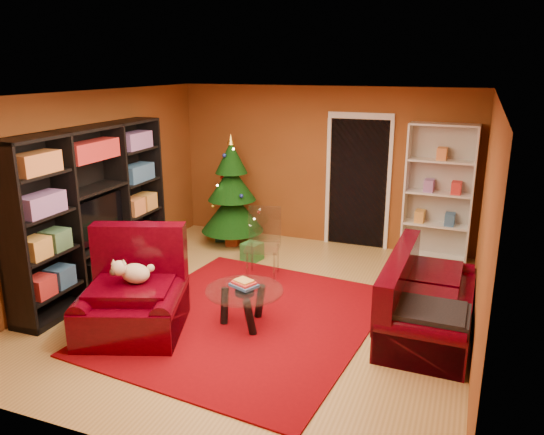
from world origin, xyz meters
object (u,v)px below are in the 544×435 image
at_px(gift_box_green, 252,251).
at_px(christmas_tree, 232,191).
at_px(dog, 136,273).
at_px(rug, 246,319).
at_px(sofa, 430,293).
at_px(gift_box_teal, 224,231).
at_px(white_bookshelf, 439,193).
at_px(acrylic_chair, 263,248).
at_px(armchair, 131,294).
at_px(media_unit, 94,210).
at_px(coffee_table, 245,307).
at_px(gift_box_red, 232,240).

bearing_deg(gift_box_green, christmas_tree, 135.01).
distance_m(christmas_tree, dog, 3.19).
relative_size(rug, sofa, 1.62).
bearing_deg(gift_box_teal, christmas_tree, -30.18).
bearing_deg(gift_box_green, rug, -68.92).
relative_size(dog, sofa, 0.20).
distance_m(white_bookshelf, acrylic_chair, 2.85).
relative_size(rug, armchair, 2.75).
bearing_deg(white_bookshelf, media_unit, -143.38).
xyz_separation_m(media_unit, sofa, (4.29, 0.38, -0.64)).
bearing_deg(white_bookshelf, sofa, -83.91).
height_order(gift_box_teal, coffee_table, coffee_table).
bearing_deg(dog, sofa, 2.35).
height_order(gift_box_green, white_bookshelf, white_bookshelf).
xyz_separation_m(gift_box_green, acrylic_chair, (0.43, -0.61, 0.32)).
height_order(gift_box_red, dog, dog).
height_order(armchair, coffee_table, armchair).
bearing_deg(rug, sofa, 15.90).
relative_size(media_unit, armchair, 2.36).
bearing_deg(sofa, gift_box_green, 65.82).
relative_size(armchair, coffee_table, 1.34).
xyz_separation_m(dog, sofa, (3.07, 1.24, -0.26)).
relative_size(christmas_tree, armchair, 1.56).
distance_m(gift_box_green, acrylic_chair, 0.81).
distance_m(sofa, coffee_table, 2.12).
bearing_deg(christmas_tree, rug, -61.72).
xyz_separation_m(media_unit, coffee_table, (2.31, -0.33, -0.85)).
bearing_deg(gift_box_green, white_bookshelf, 22.91).
bearing_deg(armchair, gift_box_teal, 78.81).
distance_m(gift_box_green, coffee_table, 2.16).
bearing_deg(armchair, acrylic_chair, 49.41).
bearing_deg(dog, coffee_table, 6.48).
relative_size(christmas_tree, dog, 4.66).
height_order(white_bookshelf, sofa, white_bookshelf).
bearing_deg(media_unit, acrylic_chair, 27.26).
distance_m(media_unit, white_bookshelf, 5.00).
height_order(gift_box_red, sofa, sofa).
xyz_separation_m(rug, dog, (-1.03, -0.66, 0.69)).
bearing_deg(white_bookshelf, christmas_tree, -168.84).
distance_m(gift_box_red, sofa, 3.83).
bearing_deg(rug, dog, -147.28).
height_order(christmas_tree, sofa, christmas_tree).
relative_size(coffee_table, acrylic_chair, 0.99).
bearing_deg(dog, armchair, -135.00).
distance_m(gift_box_teal, gift_box_green, 1.13).
distance_m(dog, coffee_table, 1.29).
relative_size(media_unit, white_bookshelf, 1.31).
distance_m(rug, media_unit, 2.51).
xyz_separation_m(media_unit, gift_box_green, (1.53, 1.69, -0.95)).
height_order(dog, acrylic_chair, acrylic_chair).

